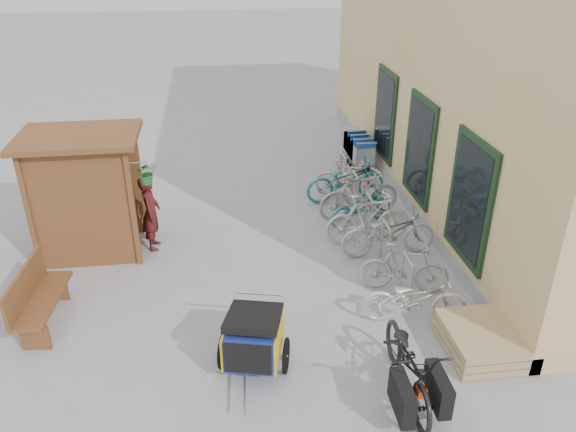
{
  "coord_description": "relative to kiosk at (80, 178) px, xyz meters",
  "views": [
    {
      "loc": [
        -0.72,
        -7.57,
        5.67
      ],
      "look_at": [
        0.5,
        1.5,
        1.0
      ],
      "focal_mm": 35.0,
      "sensor_mm": 36.0,
      "label": 1
    }
  ],
  "objects": [
    {
      "name": "bike_1",
      "position": [
        5.64,
        -2.15,
        -1.08
      ],
      "size": [
        1.62,
        0.86,
        0.93
      ],
      "primitive_type": "imported",
      "rotation": [
        0.0,
        0.0,
        1.28
      ],
      "color": "#A3A2A6",
      "rests_on": "ground"
    },
    {
      "name": "bike_0",
      "position": [
        5.55,
        -3.01,
        -1.11
      ],
      "size": [
        1.73,
        0.83,
        0.87
      ],
      "primitive_type": "imported",
      "rotation": [
        0.0,
        0.0,
        1.41
      ],
      "color": "silver",
      "rests_on": "ground"
    },
    {
      "name": "bike_2",
      "position": [
        5.74,
        -0.93,
        -1.06
      ],
      "size": [
        1.91,
        0.73,
        0.99
      ],
      "primitive_type": "imported",
      "rotation": [
        0.0,
        0.0,
        1.61
      ],
      "color": "#A3A2A6",
      "rests_on": "ground"
    },
    {
      "name": "person_kiosk",
      "position": [
        1.21,
        -0.02,
        -0.79
      ],
      "size": [
        0.38,
        0.57,
        1.52
      ],
      "primitive_type": "imported",
      "rotation": [
        0.0,
        0.0,
        1.54
      ],
      "color": "maroon",
      "rests_on": "ground"
    },
    {
      "name": "cargo_bike",
      "position": [
        4.94,
        -4.55,
        -1.05
      ],
      "size": [
        0.73,
        1.96,
        1.02
      ],
      "rotation": [
        0.0,
        0.0,
        -0.03
      ],
      "color": "black",
      "rests_on": "ground"
    },
    {
      "name": "ground",
      "position": [
        3.28,
        -2.47,
        -1.55
      ],
      "size": [
        80.0,
        80.0,
        0.0
      ],
      "primitive_type": "plane",
      "color": "#9B9B9E"
    },
    {
      "name": "shopping_carts",
      "position": [
        6.28,
        3.74,
        -1.0
      ],
      "size": [
        0.53,
        1.78,
        0.95
      ],
      "color": "silver",
      "rests_on": "ground"
    },
    {
      "name": "pallet_stack",
      "position": [
        6.28,
        -3.87,
        -1.34
      ],
      "size": [
        1.0,
        1.2,
        0.4
      ],
      "color": "tan",
      "rests_on": "ground"
    },
    {
      "name": "bench",
      "position": [
        -0.41,
        -2.28,
        -1.03
      ],
      "size": [
        0.61,
        1.64,
        1.02
      ],
      "rotation": [
        0.0,
        0.0,
        -0.08
      ],
      "color": "brown",
      "rests_on": "ground"
    },
    {
      "name": "child_trailer",
      "position": [
        2.91,
        -3.75,
        -1.01
      ],
      "size": [
        1.08,
        1.71,
        0.98
      ],
      "rotation": [
        0.0,
        0.0,
        -0.25
      ],
      "color": "navy",
      "rests_on": "ground"
    },
    {
      "name": "kiosk",
      "position": [
        0.0,
        0.0,
        0.0
      ],
      "size": [
        2.49,
        1.65,
        2.4
      ],
      "color": "brown",
      "rests_on": "ground"
    },
    {
      "name": "bike_4",
      "position": [
        5.55,
        0.41,
        -1.15
      ],
      "size": [
        1.61,
        1.01,
        0.8
      ],
      "primitive_type": "imported",
      "rotation": [
        0.0,
        0.0,
        1.92
      ],
      "color": "teal",
      "rests_on": "ground"
    },
    {
      "name": "bike_3",
      "position": [
        5.47,
        -0.36,
        -1.02
      ],
      "size": [
        1.8,
        0.63,
        1.06
      ],
      "primitive_type": "imported",
      "rotation": [
        0.0,
        0.0,
        1.64
      ],
      "color": "silver",
      "rests_on": "ground"
    },
    {
      "name": "bike_5",
      "position": [
        5.56,
        0.69,
        -0.99
      ],
      "size": [
        1.92,
        0.84,
        1.12
      ],
      "primitive_type": "imported",
      "rotation": [
        0.0,
        0.0,
        1.74
      ],
      "color": "#A3A2A6",
      "rests_on": "ground"
    },
    {
      "name": "bike_7",
      "position": [
        5.56,
        1.84,
        -1.1
      ],
      "size": [
        1.57,
        0.91,
        0.91
      ],
      "primitive_type": "imported",
      "rotation": [
        0.0,
        0.0,
        1.23
      ],
      "color": "pink",
      "rests_on": "ground"
    },
    {
      "name": "bike_rack",
      "position": [
        5.58,
        -0.07,
        -1.04
      ],
      "size": [
        0.05,
        5.35,
        0.86
      ],
      "color": "#A5A8AD",
      "rests_on": "ground"
    },
    {
      "name": "bike_6",
      "position": [
        5.48,
        1.62,
        -1.05
      ],
      "size": [
        1.98,
        0.94,
        1.0
      ],
      "primitive_type": "imported",
      "rotation": [
        0.0,
        0.0,
        1.72
      ],
      "color": "teal",
      "rests_on": "ground"
    },
    {
      "name": "building",
      "position": [
        9.77,
        2.03,
        1.94
      ],
      "size": [
        6.07,
        13.0,
        7.0
      ],
      "color": "#DEBB7F",
      "rests_on": "ground"
    }
  ]
}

